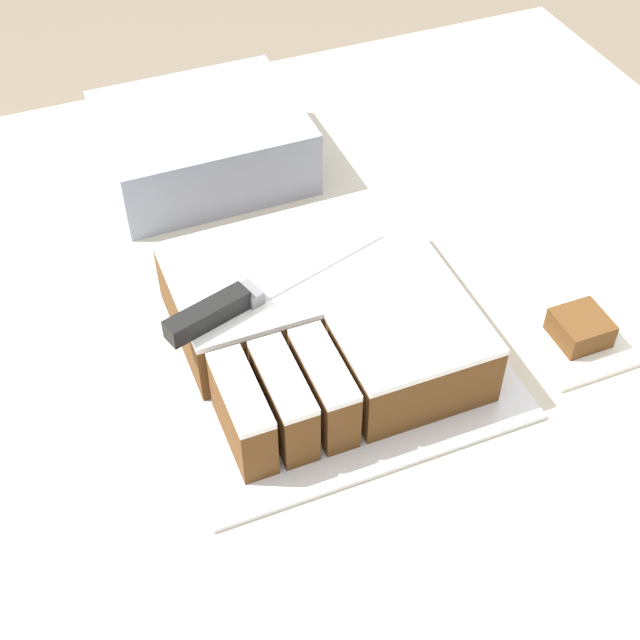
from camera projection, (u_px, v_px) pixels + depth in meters
The scene contains 7 objects.
countertop at pixel (280, 542), 1.32m from camera, with size 1.40×1.10×0.92m.
cake_board at pixel (320, 347), 0.97m from camera, with size 0.35×0.35×0.01m.
cake at pixel (322, 317), 0.95m from camera, with size 0.28×0.28×0.08m.
knife at pixel (236, 301), 0.90m from camera, with size 0.26×0.10×0.02m.
paper_napkin at pixel (577, 339), 0.98m from camera, with size 0.12×0.12×0.01m.
brownie at pixel (580, 328), 0.97m from camera, with size 0.06×0.06×0.03m.
storage_box at pixel (203, 143), 1.17m from camera, with size 0.25×0.21×0.09m.
Camera 1 is at (-0.20, -0.66, 1.64)m, focal length 50.00 mm.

